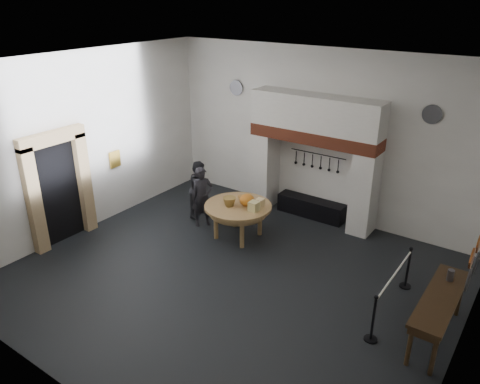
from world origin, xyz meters
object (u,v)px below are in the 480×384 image
Objects in this scene: barrier_post_near at (373,319)px; work_table at (238,206)px; visitor_far at (200,189)px; barrier_post_far at (408,268)px; side_table at (441,298)px; visitor_near at (202,197)px; iron_range at (311,207)px.

work_table is at bearing 156.99° from barrier_post_near.
visitor_far is 1.76× the size of barrier_post_far.
visitor_far is at bearing 167.42° from side_table.
work_table is 1.60m from visitor_far.
barrier_post_far is (-0.90, 1.30, -0.42)m from side_table.
visitor_near is 1.02× the size of visitor_far.
barrier_post_far is (0.00, 2.00, 0.00)m from barrier_post_near.
visitor_far reaches higher than work_table.
side_table is at bearing -55.38° from barrier_post_far.
work_table is 5.18m from side_table.
barrier_post_far is (5.31, 0.23, -0.36)m from visitor_near.
side_table is at bearing -113.30° from visitor_far.
barrier_post_near is at bearing -90.00° from barrier_post_far.
work_table is at bearing -115.35° from visitor_far.
side_table is at bearing 37.70° from barrier_post_near.
side_table is (5.06, -1.07, 0.03)m from work_table.
work_table is at bearing 168.05° from side_table.
barrier_post_far is at bearing -102.44° from visitor_far.
visitor_far is (-1.55, 0.40, -0.05)m from work_table.
visitor_far is (-2.51, -1.73, 0.54)m from iron_range.
barrier_post_far is (5.71, -0.17, -0.34)m from visitor_far.
iron_range is 2.41m from work_table.
iron_range is 0.86× the size of side_table.
barrier_post_near is 2.00m from barrier_post_far.
work_table is 4.54m from barrier_post_near.
side_table reaches higher than iron_range.
iron_range is at bearing -9.15° from visitor_near.
visitor_near is 1.79× the size of barrier_post_near.
visitor_far is 1.76× the size of barrier_post_near.
visitor_near is at bearing 170.17° from side_table.
side_table reaches higher than work_table.
work_table is 4.19m from barrier_post_far.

